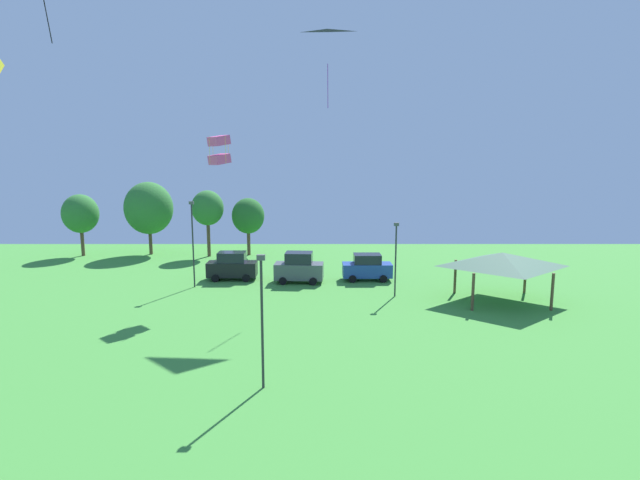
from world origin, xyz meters
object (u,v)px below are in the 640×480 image
object	(u,v)px
kite_flying_4	(221,150)
kite_flying_0	(329,47)
light_post_2	(195,240)
treeline_tree_1	(151,208)
treeline_tree_0	(83,214)
treeline_tree_3	(250,216)
parked_car_leftmost	(234,266)
parked_car_second_from_left	(301,268)
treeline_tree_2	(210,208)
light_post_0	(398,255)
park_pavilion	(504,260)
parked_car_third_from_left	(369,267)
light_post_1	(264,314)

from	to	relation	value
kite_flying_4	kite_flying_0	bearing A→B (deg)	10.93
kite_flying_4	light_post_2	bearing A→B (deg)	141.43
treeline_tree_1	treeline_tree_0	bearing A→B (deg)	-173.25
kite_flying_0	treeline_tree_3	bearing A→B (deg)	119.54
treeline_tree_1	treeline_tree_3	size ratio (longest dim) A/B	1.28
parked_car_leftmost	treeline_tree_0	bearing A→B (deg)	148.36
parked_car_second_from_left	light_post_2	world-z (taller)	light_post_2
parked_car_second_from_left	treeline_tree_0	xyz separation A→B (m)	(-23.69, 11.90, 3.27)
treeline_tree_0	treeline_tree_2	size ratio (longest dim) A/B	0.94
parked_car_second_from_left	parked_car_leftmost	bearing A→B (deg)	173.86
parked_car_second_from_left	treeline_tree_1	distance (m)	21.32
kite_flying_0	light_post_2	distance (m)	18.05
kite_flying_4	light_post_0	world-z (taller)	kite_flying_4
treeline_tree_0	treeline_tree_2	world-z (taller)	treeline_tree_2
park_pavilion	treeline_tree_1	size ratio (longest dim) A/B	0.89
parked_car_leftmost	park_pavilion	xyz separation A→B (m)	(20.61, -6.64, 1.90)
park_pavilion	parked_car_leftmost	bearing A→B (deg)	162.15
light_post_0	treeline_tree_3	bearing A→B (deg)	128.68
parked_car_second_from_left	park_pavilion	size ratio (longest dim) A/B	0.59
treeline_tree_1	parked_car_third_from_left	bearing A→B (deg)	-27.96
park_pavilion	light_post_2	bearing A→B (deg)	169.94
parked_car_second_from_left	treeline_tree_3	xyz separation A→B (m)	(-5.94, 12.31, 2.98)
parked_car_leftmost	treeline_tree_0	size ratio (longest dim) A/B	0.64
parked_car_third_from_left	light_post_0	bearing A→B (deg)	-73.22
parked_car_third_from_left	park_pavilion	distance (m)	11.30
park_pavilion	treeline_tree_0	world-z (taller)	treeline_tree_0
light_post_2	treeline_tree_0	distance (m)	20.35
kite_flying_0	treeline_tree_1	bearing A→B (deg)	141.79
parked_car_third_from_left	light_post_1	distance (m)	21.58
parked_car_leftmost	parked_car_third_from_left	distance (m)	11.54
light_post_1	treeline_tree_2	xyz separation A→B (m)	(-9.29, 31.19, 1.70)
light_post_0	light_post_1	distance (m)	17.33
light_post_1	light_post_2	bearing A→B (deg)	112.77
park_pavilion	light_post_0	world-z (taller)	light_post_0
light_post_0	treeline_tree_2	xyz separation A→B (m)	(-17.48, 15.92, 1.95)
kite_flying_0	light_post_0	bearing A→B (deg)	-22.79
treeline_tree_0	kite_flying_4	bearing A→B (deg)	-40.85
kite_flying_0	parked_car_second_from_left	bearing A→B (deg)	136.07
kite_flying_4	treeline_tree_3	xyz separation A→B (m)	(-0.32, 16.03, -6.64)
parked_car_third_from_left	parked_car_leftmost	bearing A→B (deg)	178.40
kite_flying_4	parked_car_leftmost	size ratio (longest dim) A/B	0.52
treeline_tree_0	light_post_0	bearing A→B (deg)	-27.59
treeline_tree_0	parked_car_second_from_left	bearing A→B (deg)	-26.67
kite_flying_4	treeline_tree_1	size ratio (longest dim) A/B	0.28
parked_car_third_from_left	light_post_0	distance (m)	5.78
park_pavilion	treeline_tree_0	xyz separation A→B (m)	(-38.53, 17.54, 1.44)
kite_flying_4	parked_car_third_from_left	xyz separation A→B (m)	(11.39, 4.53, -9.75)
parked_car_second_from_left	treeline_tree_2	size ratio (longest dim) A/B	0.59
light_post_1	park_pavilion	bearing A→B (deg)	41.78
treeline_tree_0	parked_car_leftmost	bearing A→B (deg)	-31.31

